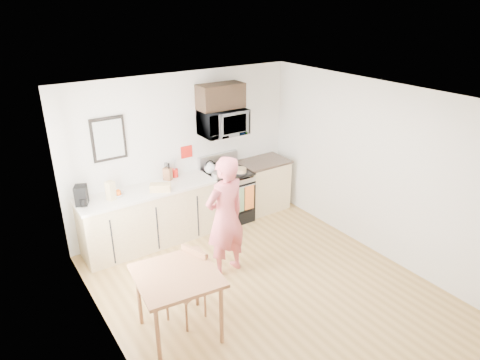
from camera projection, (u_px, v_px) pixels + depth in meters
floor at (266, 290)px, 5.79m from camera, size 4.60×4.60×0.00m
back_wall at (183, 152)px, 7.03m from camera, size 4.00×0.04×2.60m
front_wall at (439, 308)px, 3.53m from camera, size 4.00×0.04×2.60m
left_wall at (109, 255)px, 4.25m from camera, size 0.04×4.60×2.60m
right_wall at (376, 170)px, 6.30m from camera, size 0.04×4.60×2.60m
ceiling at (272, 100)px, 4.76m from camera, size 4.00×4.60×0.04m
window at (86, 202)px, 4.78m from camera, size 0.06×1.40×1.50m
cabinet_left at (149, 218)px, 6.72m from camera, size 2.10×0.60×0.90m
countertop_left at (147, 191)px, 6.54m from camera, size 2.14×0.64×0.04m
cabinet_right at (263, 186)px, 7.87m from camera, size 0.84×0.60×0.90m
countertop_right at (263, 162)px, 7.68m from camera, size 0.88×0.64×0.04m
range at (227, 197)px, 7.44m from camera, size 0.76×0.70×1.16m
microwave at (223, 122)px, 7.00m from camera, size 0.76×0.51×0.42m
upper_cabinet at (221, 96)px, 6.87m from camera, size 0.76×0.35×0.40m
wall_art at (109, 139)px, 6.21m from camera, size 0.50×0.04×0.65m
wall_trivet at (187, 152)px, 7.04m from camera, size 0.20×0.02×0.20m
person at (225, 217)px, 5.85m from camera, size 0.69×0.50×1.76m
dining_table at (177, 281)px, 4.77m from camera, size 0.89×0.89×0.83m
chair at (192, 274)px, 5.15m from camera, size 0.52×0.49×0.91m
knife_block at (168, 174)px, 6.84m from camera, size 0.15×0.16×0.20m
utensil_crock at (175, 169)px, 6.95m from camera, size 0.11×0.11×0.32m
fruit_bowl at (117, 194)px, 6.30m from camera, size 0.21×0.21×0.10m
milk_carton at (111, 191)px, 6.16m from camera, size 0.14×0.14×0.28m
coffee_maker at (82, 196)px, 6.02m from camera, size 0.23×0.26×0.28m
bread_bag at (160, 187)px, 6.47m from camera, size 0.34×0.28×0.11m
cake at (240, 171)px, 7.18m from camera, size 0.24×0.24×0.08m
kettle at (210, 168)px, 7.13m from camera, size 0.19×0.19×0.23m
pot at (218, 175)px, 6.96m from camera, size 0.20×0.33×0.10m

